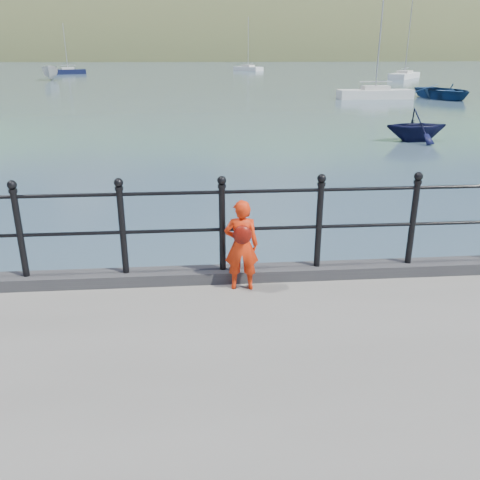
{
  "coord_description": "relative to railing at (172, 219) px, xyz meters",
  "views": [
    {
      "loc": [
        0.32,
        -5.99,
        3.75
      ],
      "look_at": [
        0.81,
        -0.2,
        1.55
      ],
      "focal_mm": 38.0,
      "sensor_mm": 36.0,
      "label": 1
    }
  ],
  "objects": [
    {
      "name": "sailboat_left",
      "position": [
        -19.03,
        78.15,
        -1.48
      ],
      "size": [
        5.39,
        3.28,
        7.46
      ],
      "rotation": [
        0.0,
        0.0,
        0.35
      ],
      "color": "black",
      "rests_on": "ground"
    },
    {
      "name": "launch_blue",
      "position": [
        19.78,
        33.96,
        -1.24
      ],
      "size": [
        5.13,
        6.38,
        1.18
      ],
      "primitive_type": "imported",
      "rotation": [
        0.0,
        0.0,
        0.21
      ],
      "color": "navy",
      "rests_on": "ground"
    },
    {
      "name": "ground",
      "position": [
        -0.0,
        0.15,
        -1.82
      ],
      "size": [
        600.0,
        600.0,
        0.0
      ],
      "primitive_type": "plane",
      "color": "#2D4251",
      "rests_on": "ground"
    },
    {
      "name": "launch_navy",
      "position": [
        9.68,
        15.33,
        -1.13
      ],
      "size": [
        2.69,
        2.35,
        1.38
      ],
      "primitive_type": "imported",
      "rotation": [
        0.0,
        0.0,
        1.6
      ],
      "color": "black",
      "rests_on": "ground"
    },
    {
      "name": "sailboat_far",
      "position": [
        27.78,
        61.94,
        -1.48
      ],
      "size": [
        6.29,
        7.37,
        10.76
      ],
      "rotation": [
        0.0,
        0.0,
        0.92
      ],
      "color": "white",
      "rests_on": "ground"
    },
    {
      "name": "launch_white",
      "position": [
        -17.44,
        62.02,
        -0.91
      ],
      "size": [
        2.51,
        4.94,
        1.82
      ],
      "primitive_type": "imported",
      "rotation": [
        0.0,
        0.0,
        0.16
      ],
      "color": "beige",
      "rests_on": "ground"
    },
    {
      "name": "railing",
      "position": [
        0.0,
        0.0,
        0.0
      ],
      "size": [
        18.11,
        0.11,
        1.2
      ],
      "color": "black",
      "rests_on": "kerb"
    },
    {
      "name": "sailboat_deep",
      "position": [
        9.77,
        87.92,
        -1.48
      ],
      "size": [
        5.0,
        5.95,
        8.94
      ],
      "rotation": [
        0.0,
        0.0,
        -0.95
      ],
      "color": "white",
      "rests_on": "ground"
    },
    {
      "name": "kerb",
      "position": [
        -0.0,
        -0.0,
        -0.75
      ],
      "size": [
        60.0,
        0.3,
        0.15
      ],
      "primitive_type": "cube",
      "color": "#28282B",
      "rests_on": "quay"
    },
    {
      "name": "sailboat_near",
      "position": [
        14.42,
        34.49,
        -1.48
      ],
      "size": [
        5.83,
        1.72,
        8.04
      ],
      "rotation": [
        0.0,
        0.0,
        0.02
      ],
      "color": "silver",
      "rests_on": "ground"
    },
    {
      "name": "far_shore",
      "position": [
        38.34,
        239.56,
        -24.39
      ],
      "size": [
        830.0,
        200.0,
        156.0
      ],
      "color": "#333A21",
      "rests_on": "ground"
    },
    {
      "name": "child",
      "position": [
        0.81,
        -0.26,
        -0.26
      ],
      "size": [
        0.43,
        0.33,
        1.12
      ],
      "rotation": [
        0.0,
        0.0,
        3.07
      ],
      "color": "red",
      "rests_on": "quay"
    }
  ]
}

